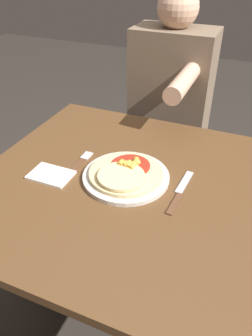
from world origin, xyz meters
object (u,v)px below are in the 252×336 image
object	(u,v)px
dining_table	(132,212)
plate	(126,177)
knife	(180,192)
fork	(79,163)
pizza	(126,173)
person_diner	(170,101)

from	to	relation	value
dining_table	plate	distance (m)	0.13
plate	knife	xyz separation A→B (m)	(0.18, -0.00, -0.00)
fork	knife	bearing A→B (deg)	-2.84
pizza	person_diner	distance (m)	0.71
fork	knife	distance (m)	0.35
plate	fork	size ratio (longest dim) A/B	1.57
dining_table	pizza	size ratio (longest dim) A/B	4.18
person_diner	fork	bearing A→B (deg)	-99.75
plate	person_diner	bearing A→B (deg)	94.82
dining_table	fork	distance (m)	0.24
person_diner	knife	bearing A→B (deg)	-71.47
plate	knife	world-z (taller)	plate
fork	person_diner	bearing A→B (deg)	80.25
plate	fork	distance (m)	0.18
pizza	fork	xyz separation A→B (m)	(-0.18, 0.02, -0.02)
plate	knife	bearing A→B (deg)	-1.52
pizza	dining_table	bearing A→B (deg)	-21.57
knife	person_diner	distance (m)	0.74
dining_table	pizza	bearing A→B (deg)	158.43
plate	knife	distance (m)	0.18
plate	pizza	xyz separation A→B (m)	(0.00, -0.00, 0.02)
dining_table	plate	bearing A→B (deg)	151.63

